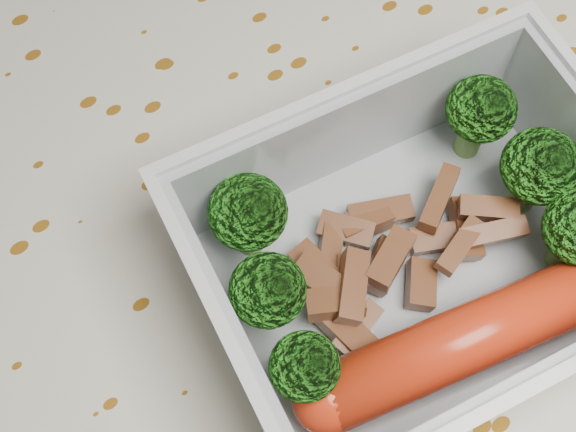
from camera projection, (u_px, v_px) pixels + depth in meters
dining_table at (302, 295)px, 0.48m from camera, size 1.40×0.90×0.75m
tablecloth at (303, 264)px, 0.44m from camera, size 1.46×0.96×0.19m
lunch_container at (419, 262)px, 0.37m from camera, size 0.22×0.18×0.07m
broccoli_florets at (417, 218)px, 0.36m from camera, size 0.18×0.13×0.05m
meat_pile at (386, 258)px, 0.38m from camera, size 0.12×0.07×0.02m
sausage at (475, 336)px, 0.35m from camera, size 0.17×0.06×0.03m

